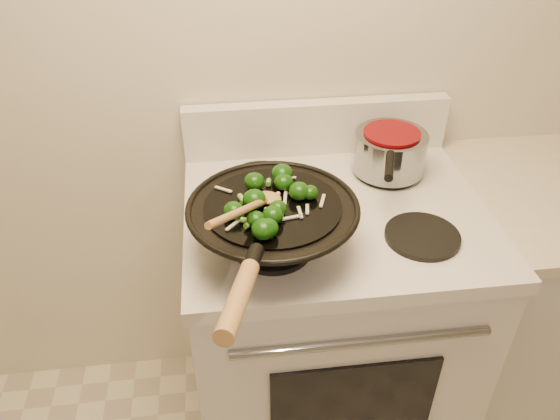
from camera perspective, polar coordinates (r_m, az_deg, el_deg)
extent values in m
plane|color=beige|center=(1.55, 4.29, 19.08)|extent=(3.50, 0.00, 3.50)
cube|color=silver|center=(1.74, 4.87, -12.73)|extent=(0.76, 0.64, 0.88)
cube|color=silver|center=(1.43, 5.79, -0.42)|extent=(0.78, 0.66, 0.04)
cube|color=silver|center=(1.63, 3.83, 8.62)|extent=(0.78, 0.05, 0.16)
cylinder|color=gray|center=(1.28, 8.55, -13.52)|extent=(0.60, 0.02, 0.02)
cube|color=black|center=(1.46, 7.67, -19.28)|extent=(0.42, 0.01, 0.28)
cylinder|color=black|center=(1.27, -0.71, -3.98)|extent=(0.18, 0.18, 0.01)
cylinder|color=black|center=(1.35, 14.64, -2.65)|extent=(0.18, 0.18, 0.01)
cylinder|color=black|center=(1.52, -1.99, 3.23)|extent=(0.18, 0.18, 0.01)
cylinder|color=black|center=(1.58, 11.13, 4.03)|extent=(0.18, 0.18, 0.01)
cube|color=silver|center=(2.04, 26.92, -8.78)|extent=(0.81, 0.60, 0.88)
torus|color=black|center=(1.20, -0.75, 0.32)|extent=(0.39, 0.39, 0.01)
cylinder|color=black|center=(1.20, -0.75, 0.44)|extent=(0.30, 0.30, 0.01)
cylinder|color=black|center=(1.01, -2.77, -5.01)|extent=(0.05, 0.07, 0.04)
cylinder|color=#A57640|center=(0.90, -4.40, -9.28)|extent=(0.09, 0.20, 0.07)
ellipsoid|color=#0F3808|center=(1.27, 0.21, 3.84)|extent=(0.05, 0.05, 0.04)
cylinder|color=#437F2D|center=(1.28, 0.89, 3.34)|extent=(0.01, 0.02, 0.01)
ellipsoid|color=#0F3808|center=(1.14, -0.74, -0.53)|extent=(0.05, 0.05, 0.04)
ellipsoid|color=#0F3808|center=(1.13, -2.53, -0.98)|extent=(0.04, 0.04, 0.03)
ellipsoid|color=#0F3808|center=(1.10, -1.73, -2.02)|extent=(0.05, 0.05, 0.04)
cylinder|color=#437F2D|center=(1.11, -0.94, -2.54)|extent=(0.02, 0.02, 0.02)
ellipsoid|color=#0F3808|center=(1.24, -2.70, 3.00)|extent=(0.05, 0.05, 0.04)
ellipsoid|color=#0F3808|center=(1.18, -2.71, 1.12)|extent=(0.05, 0.05, 0.04)
ellipsoid|color=#0F3808|center=(1.21, 2.01, 1.99)|extent=(0.05, 0.05, 0.04)
cylinder|color=#437F2D|center=(1.22, 2.66, 1.53)|extent=(0.02, 0.01, 0.02)
ellipsoid|color=#0F3808|center=(1.15, -4.86, -0.07)|extent=(0.05, 0.05, 0.04)
ellipsoid|color=#0F3808|center=(1.21, 3.16, 1.85)|extent=(0.04, 0.04, 0.03)
ellipsoid|color=#0F3808|center=(1.24, 0.38, 2.94)|extent=(0.04, 0.04, 0.04)
cylinder|color=#437F2D|center=(1.25, 0.98, 2.53)|extent=(0.02, 0.02, 0.01)
ellipsoid|color=#0F3808|center=(1.10, -1.34, -1.91)|extent=(0.05, 0.05, 0.04)
ellipsoid|color=#0F3808|center=(1.16, -0.22, 0.20)|extent=(0.04, 0.04, 0.03)
cube|color=beige|center=(1.17, 2.09, -0.24)|extent=(0.01, 0.04, 0.00)
cube|color=beige|center=(1.15, -0.87, -0.99)|extent=(0.04, 0.01, 0.00)
cube|color=beige|center=(1.22, 0.55, 1.28)|extent=(0.02, 0.05, 0.00)
cube|color=beige|center=(1.15, 0.93, -0.83)|extent=(0.06, 0.02, 0.00)
cube|color=beige|center=(1.25, 1.85, 2.40)|extent=(0.04, 0.02, 0.00)
cube|color=beige|center=(1.18, 2.86, 0.07)|extent=(0.01, 0.04, 0.00)
cube|color=beige|center=(1.21, 4.46, 0.98)|extent=(0.02, 0.05, 0.00)
cube|color=beige|center=(1.25, -5.94, 2.16)|extent=(0.04, 0.03, 0.00)
cube|color=beige|center=(1.14, -4.81, -1.47)|extent=(0.04, 0.04, 0.00)
cube|color=beige|center=(1.29, 0.55, 3.43)|extent=(0.05, 0.02, 0.00)
cylinder|color=#63AA37|center=(1.25, 0.96, 2.52)|extent=(0.03, 0.02, 0.02)
cylinder|color=#63AA37|center=(1.20, -3.60, 0.96)|extent=(0.03, 0.03, 0.02)
cylinder|color=#63AA37|center=(1.13, -3.15, -1.49)|extent=(0.03, 0.03, 0.01)
cylinder|color=#63AA37|center=(1.26, -1.21, 2.92)|extent=(0.03, 0.03, 0.02)
cylinder|color=#63AA37|center=(1.21, -3.99, 1.18)|extent=(0.03, 0.02, 0.01)
cylinder|color=#63AA37|center=(1.14, -3.67, -1.08)|extent=(0.02, 0.03, 0.02)
sphere|color=beige|center=(1.17, -4.05, -0.48)|extent=(0.01, 0.01, 0.01)
sphere|color=beige|center=(1.18, -1.47, 0.08)|extent=(0.01, 0.01, 0.01)
sphere|color=beige|center=(1.22, -1.13, 1.49)|extent=(0.01, 0.01, 0.01)
sphere|color=beige|center=(1.27, 1.05, 2.91)|extent=(0.01, 0.01, 0.01)
sphere|color=beige|center=(1.23, -0.19, 1.71)|extent=(0.01, 0.01, 0.01)
ellipsoid|color=#A57640|center=(1.20, -1.24, 1.29)|extent=(0.08, 0.07, 0.02)
cylinder|color=#A57640|center=(1.09, -4.17, -0.15)|extent=(0.14, 0.21, 0.11)
cylinder|color=gray|center=(1.55, 11.39, 5.99)|extent=(0.20, 0.20, 0.11)
cylinder|color=#660409|center=(1.52, 11.65, 7.90)|extent=(0.16, 0.16, 0.01)
cylinder|color=black|center=(1.39, 11.38, 4.57)|extent=(0.06, 0.12, 0.02)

